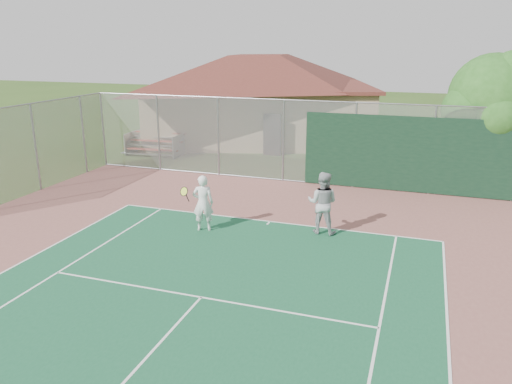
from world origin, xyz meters
TOP-DOWN VIEW (x-y plane):
  - back_fence at (2.11, 16.98)m, footprint 20.08×0.11m
  - side_fence_left at (-10.00, 12.50)m, footprint 0.08×9.00m
  - clubhouse at (-5.05, 25.95)m, footprint 16.09×13.04m
  - bleachers at (-8.97, 20.01)m, footprint 3.08×1.99m
  - tree at (7.14, 18.59)m, footprint 3.96×3.76m
  - player_white_front at (-1.78, 10.45)m, footprint 1.08×0.80m
  - player_grey_back at (1.84, 11.45)m, footprint 0.97×0.77m

SIDE VIEW (x-z plane):
  - bleachers at x=-8.97m, z-range 0.03..1.15m
  - player_white_front at x=-1.78m, z-range 0.01..1.82m
  - player_grey_back at x=1.84m, z-range 0.00..1.97m
  - back_fence at x=2.11m, z-range -0.09..3.43m
  - side_fence_left at x=-10.00m, z-range 0.00..3.50m
  - clubhouse at x=-5.05m, z-range 0.05..6.07m
  - tree at x=7.14m, z-range 0.87..6.40m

